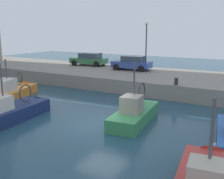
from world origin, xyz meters
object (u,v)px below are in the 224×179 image
at_px(fishing_boat_green, 136,118).
at_px(mooring_bollard_north, 176,81).
at_px(fishing_boat_orange, 12,96).
at_px(fishing_boat_navy, 13,117).
at_px(parked_car_blue, 132,63).
at_px(quay_streetlamp, 146,38).
at_px(parked_car_green, 89,59).

height_order(fishing_boat_green, mooring_bollard_north, fishing_boat_green).
relative_size(fishing_boat_green, fishing_boat_orange, 0.83).
xyz_separation_m(fishing_boat_navy, parked_car_blue, (14.53, -0.96, 1.84)).
bearing_deg(quay_streetlamp, fishing_boat_navy, 171.02).
relative_size(fishing_boat_navy, parked_car_blue, 1.56).
relative_size(fishing_boat_orange, mooring_bollard_north, 12.46).
bearing_deg(fishing_boat_navy, fishing_boat_orange, 50.34).
height_order(parked_car_blue, quay_streetlamp, quay_streetlamp).
bearing_deg(fishing_boat_orange, parked_car_green, 3.70).
bearing_deg(fishing_boat_green, quay_streetlamp, 20.42).
bearing_deg(parked_car_blue, quay_streetlamp, -78.99).
height_order(fishing_boat_orange, quay_streetlamp, quay_streetlamp).
bearing_deg(mooring_bollard_north, fishing_boat_green, 173.36).
xyz_separation_m(fishing_boat_green, parked_car_green, (11.92, 11.54, 1.80)).
xyz_separation_m(fishing_boat_navy, fishing_boat_green, (3.48, -6.55, 0.03)).
xyz_separation_m(mooring_bollard_north, quay_streetlamp, (5.65, 4.88, 2.98)).
height_order(mooring_bollard_north, quay_streetlamp, quay_streetlamp).
relative_size(fishing_boat_navy, mooring_bollard_north, 11.64).
relative_size(fishing_boat_navy, quay_streetlamp, 1.33).
xyz_separation_m(fishing_boat_orange, parked_car_blue, (11.03, -5.18, 1.80)).
bearing_deg(fishing_boat_green, mooring_bollard_north, -6.64).
bearing_deg(fishing_boat_orange, quay_streetlamp, -30.12).
distance_m(parked_car_green, quay_streetlamp, 7.77).
bearing_deg(fishing_boat_orange, fishing_boat_green, -90.11).
bearing_deg(fishing_boat_green, fishing_boat_navy, 117.95).
height_order(parked_car_blue, parked_car_green, parked_car_blue).
distance_m(parked_car_green, mooring_bollard_north, 13.72).
height_order(fishing_boat_navy, quay_streetlamp, quay_streetlamp).
relative_size(parked_car_blue, quay_streetlamp, 0.85).
bearing_deg(parked_car_blue, mooring_bollard_north, -130.69).
bearing_deg(mooring_bollard_north, quay_streetlamp, 40.79).
relative_size(fishing_boat_green, parked_car_blue, 1.39).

